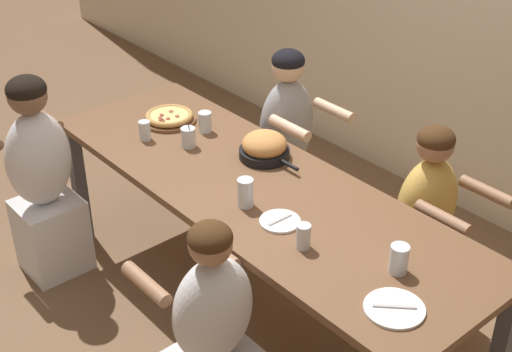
% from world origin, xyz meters
% --- Properties ---
extents(ground_plane, '(18.00, 18.00, 0.00)m').
position_xyz_m(ground_plane, '(0.00, 0.00, 0.00)').
color(ground_plane, brown).
rests_on(ground_plane, ground).
extents(dining_table, '(2.53, 0.83, 0.79)m').
position_xyz_m(dining_table, '(0.00, 0.00, 0.71)').
color(dining_table, brown).
rests_on(dining_table, ground).
extents(pizza_board_main, '(0.30, 0.30, 0.05)m').
position_xyz_m(pizza_board_main, '(-0.84, 0.07, 0.82)').
color(pizza_board_main, brown).
rests_on(pizza_board_main, dining_table).
extents(skillet_bowl, '(0.38, 0.26, 0.14)m').
position_xyz_m(skillet_bowl, '(-0.18, 0.21, 0.85)').
color(skillet_bowl, black).
rests_on(skillet_bowl, dining_table).
extents(empty_plate_a, '(0.18, 0.18, 0.02)m').
position_xyz_m(empty_plate_a, '(0.31, -0.13, 0.80)').
color(empty_plate_a, white).
rests_on(empty_plate_a, dining_table).
extents(empty_plate_b, '(0.23, 0.23, 0.02)m').
position_xyz_m(empty_plate_b, '(1.02, -0.19, 0.80)').
color(empty_plate_b, white).
rests_on(empty_plate_b, dining_table).
extents(cocktail_glass_blue, '(0.08, 0.08, 0.13)m').
position_xyz_m(cocktail_glass_blue, '(-0.53, -0.02, 0.84)').
color(cocktail_glass_blue, silver).
rests_on(cocktail_glass_blue, dining_table).
extents(drinking_glass_a, '(0.07, 0.07, 0.11)m').
position_xyz_m(drinking_glass_a, '(-0.61, 0.16, 0.84)').
color(drinking_glass_a, silver).
rests_on(drinking_glass_a, dining_table).
extents(drinking_glass_b, '(0.08, 0.08, 0.12)m').
position_xyz_m(drinking_glass_b, '(0.88, -0.00, 0.85)').
color(drinking_glass_b, silver).
rests_on(drinking_glass_b, dining_table).
extents(drinking_glass_c, '(0.08, 0.08, 0.14)m').
position_xyz_m(drinking_glass_c, '(0.11, -0.15, 0.86)').
color(drinking_glass_c, silver).
rests_on(drinking_glass_c, dining_table).
extents(drinking_glass_d, '(0.06, 0.06, 0.11)m').
position_xyz_m(drinking_glass_d, '(-0.74, -0.15, 0.84)').
color(drinking_glass_d, silver).
rests_on(drinking_glass_d, dining_table).
extents(drinking_glass_e, '(0.06, 0.06, 0.11)m').
position_xyz_m(drinking_glass_e, '(0.51, -0.18, 0.84)').
color(drinking_glass_e, silver).
rests_on(drinking_glass_e, dining_table).
extents(diner_far_midright, '(0.51, 0.40, 1.11)m').
position_xyz_m(diner_far_midright, '(0.55, 0.63, 0.50)').
color(diner_far_midright, gold).
rests_on(diner_far_midright, ground).
extents(diner_near_midright, '(0.51, 0.40, 1.10)m').
position_xyz_m(diner_near_midright, '(0.47, -0.63, 0.49)').
color(diner_near_midright, silver).
rests_on(diner_near_midright, ground).
extents(diner_far_midleft, '(0.51, 0.40, 1.19)m').
position_xyz_m(diner_far_midleft, '(-0.46, 0.63, 0.54)').
color(diner_far_midleft, '#99999E').
rests_on(diner_far_midleft, ground).
extents(diner_near_left, '(0.51, 0.40, 1.20)m').
position_xyz_m(diner_near_left, '(-1.05, -0.63, 0.56)').
color(diner_near_left, silver).
rests_on(diner_near_left, ground).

